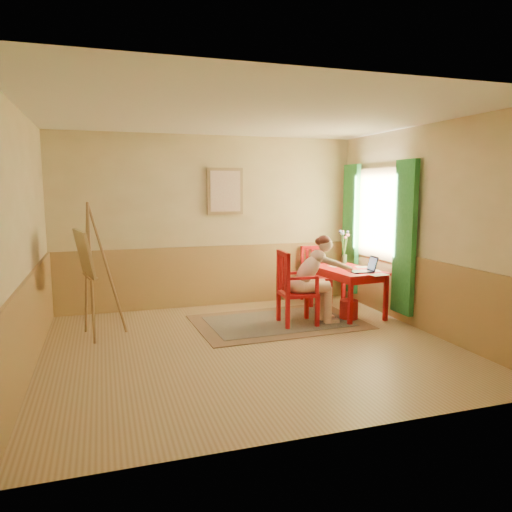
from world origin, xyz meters
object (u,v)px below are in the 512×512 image
object	(u,v)px
laptop	(365,269)
easel	(87,258)
chair_back	(315,274)
table	(347,274)
figure	(314,276)
chair_left	(294,288)

from	to	relation	value
laptop	easel	world-z (taller)	easel
chair_back	laptop	distance (m)	1.36
table	laptop	bearing A→B (deg)	-73.91
figure	chair_left	bearing A→B (deg)	175.47
chair_left	chair_back	distance (m)	1.57
chair_left	laptop	distance (m)	1.13
chair_back	easel	distance (m)	3.86
laptop	easel	bearing A→B (deg)	175.22
laptop	easel	xyz separation A→B (m)	(-3.88, 0.32, 0.29)
laptop	chair_back	bearing A→B (deg)	98.25
figure	easel	bearing A→B (deg)	174.32
chair_left	chair_back	xyz separation A→B (m)	(0.92, 1.27, -0.06)
chair_left	laptop	world-z (taller)	chair_left
table	laptop	size ratio (longest dim) A/B	3.24
chair_left	laptop	size ratio (longest dim) A/B	2.75
laptop	table	bearing A→B (deg)	106.09
chair_left	easel	size ratio (longest dim) A/B	0.60
table	chair_left	size ratio (longest dim) A/B	1.18
easel	figure	bearing A→B (deg)	-5.68
table	chair_back	world-z (taller)	chair_back
easel	laptop	bearing A→B (deg)	-4.78
table	easel	world-z (taller)	easel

